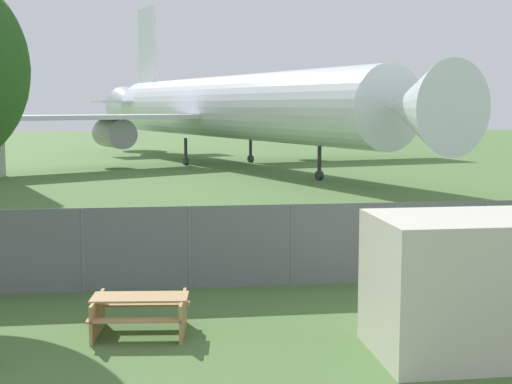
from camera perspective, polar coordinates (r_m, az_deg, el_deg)
perimeter_fence at (r=17.54m, az=-5.35°, el=-4.45°), size 56.07×0.07×2.05m
airplane at (r=53.78m, az=-2.36°, el=6.75°), size 37.17×45.90×13.61m
portable_cabin at (r=13.79m, az=19.44°, el=-6.96°), size 4.88×2.44×2.52m
picnic_bench_open_grass at (r=14.38m, az=-9.25°, el=-9.30°), size 2.01×1.58×0.76m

